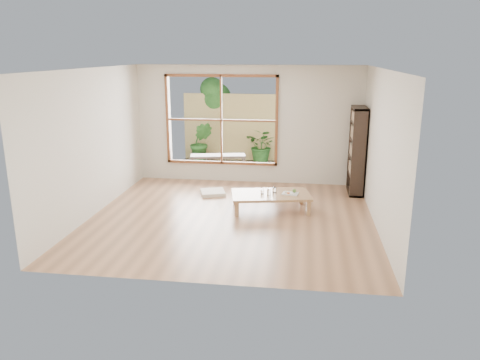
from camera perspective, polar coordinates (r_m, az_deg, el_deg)
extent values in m
plane|color=tan|center=(8.41, -1.05, -4.58)|extent=(5.00, 5.00, 0.00)
cube|color=tan|center=(8.74, 3.76, -1.81)|extent=(1.57, 1.07, 0.05)
cube|color=tan|center=(8.42, -0.39, -3.58)|extent=(0.08, 0.08, 0.27)
cube|color=tan|center=(9.05, -0.59, -2.21)|extent=(0.08, 0.08, 0.27)
cube|color=tan|center=(8.57, 8.32, -3.39)|extent=(0.08, 0.08, 0.27)
cube|color=tan|center=(9.19, 7.52, -2.06)|extent=(0.08, 0.08, 0.27)
cube|color=white|center=(9.77, -3.35, -1.52)|extent=(0.61, 0.61, 0.07)
cube|color=black|center=(9.97, 14.09, 3.50)|extent=(0.29, 0.81, 1.80)
cylinder|color=silver|center=(8.61, 3.54, -1.48)|extent=(0.07, 0.07, 0.12)
cylinder|color=silver|center=(8.79, 4.21, -1.21)|extent=(0.07, 0.07, 0.10)
cylinder|color=silver|center=(8.83, 4.18, -1.22)|extent=(0.06, 0.06, 0.08)
cylinder|color=silver|center=(8.70, 2.74, -1.44)|extent=(0.06, 0.06, 0.08)
cube|color=white|center=(8.73, 6.14, -1.65)|extent=(0.32, 0.25, 0.02)
sphere|color=#517C31|center=(8.76, 6.63, -1.31)|extent=(0.07, 0.07, 0.07)
cube|color=orange|center=(8.69, 5.93, -1.58)|extent=(0.06, 0.05, 0.03)
cube|color=beige|center=(8.76, 5.68, -1.45)|extent=(0.07, 0.06, 0.02)
cylinder|color=silver|center=(8.67, 6.34, -1.68)|extent=(0.17, 0.04, 0.01)
cube|color=#3A312A|center=(11.87, -1.25, 1.37)|extent=(2.80, 2.00, 0.05)
cube|color=black|center=(11.41, -2.71, 2.95)|extent=(1.38, 0.65, 0.06)
cube|color=black|center=(11.32, -5.84, 1.68)|extent=(0.07, 0.07, 0.37)
cube|color=black|center=(11.62, -5.79, 2.04)|extent=(0.07, 0.07, 0.37)
cube|color=black|center=(11.34, 0.48, 1.79)|extent=(0.07, 0.07, 0.37)
cube|color=black|center=(11.64, 0.37, 2.14)|extent=(0.07, 0.07, 0.37)
cube|color=tan|center=(12.66, -0.55, 6.41)|extent=(2.80, 0.06, 1.80)
imported|color=#326B27|center=(12.43, 2.75, 4.23)|extent=(1.02, 0.97, 0.90)
imported|color=#326B27|center=(12.43, -4.77, 4.60)|extent=(0.62, 0.51, 1.07)
cylinder|color=#4C3D2D|center=(13.08, -3.41, 6.23)|extent=(0.14, 0.14, 1.60)
sphere|color=#326B27|center=(12.95, -2.94, 9.94)|extent=(0.84, 0.84, 0.84)
sphere|color=#326B27|center=(13.10, -4.04, 9.11)|extent=(0.70, 0.70, 0.70)
sphere|color=#326B27|center=(12.85, -3.44, 11.01)|extent=(0.64, 0.64, 0.64)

